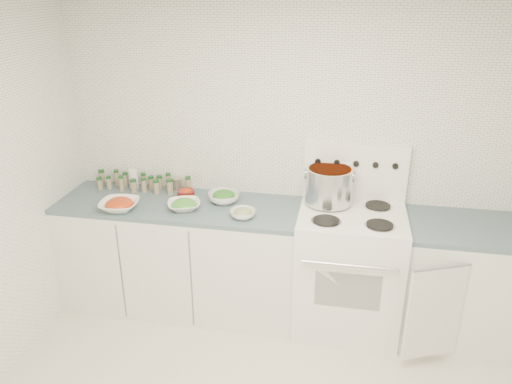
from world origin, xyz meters
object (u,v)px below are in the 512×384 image
(bowl_tomato, at_px, (119,205))
(bowl_snowpea, at_px, (184,205))
(stock_pot, at_px, (329,184))
(stove, at_px, (348,266))

(bowl_tomato, relative_size, bowl_snowpea, 1.01)
(stock_pot, bearing_deg, bowl_tomato, -168.00)
(stove, distance_m, bowl_snowpea, 1.31)
(stock_pot, height_order, bowl_tomato, stock_pot)
(bowl_tomato, height_order, bowl_snowpea, bowl_tomato)
(stock_pot, distance_m, bowl_snowpea, 1.08)
(stove, distance_m, stock_pot, 0.64)
(bowl_tomato, bearing_deg, bowl_snowpea, 11.82)
(bowl_snowpea, bearing_deg, bowl_tomato, -168.18)
(stove, bearing_deg, stock_pot, 143.33)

